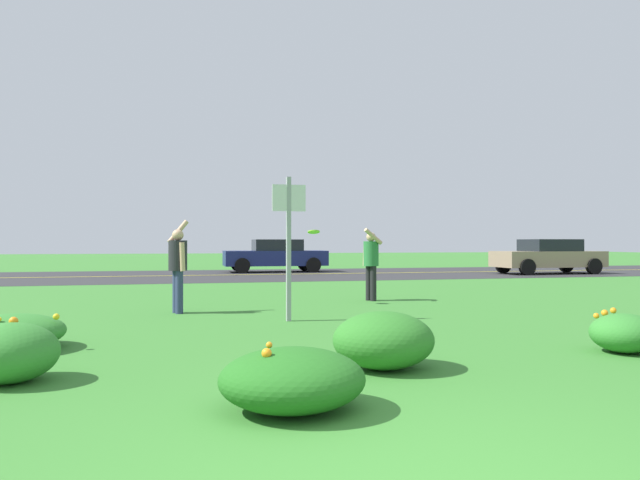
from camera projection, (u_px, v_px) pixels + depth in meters
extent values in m
plane|color=#387A2D|center=(233.00, 301.00, 13.04)|extent=(120.00, 120.00, 0.00)
cube|color=#2D2D30|center=(209.00, 275.00, 23.32)|extent=(120.00, 9.23, 0.01)
cube|color=yellow|center=(209.00, 275.00, 23.32)|extent=(120.00, 0.16, 0.00)
ellipsoid|color=#337F2D|center=(625.00, 333.00, 6.91)|extent=(0.79, 0.78, 0.46)
sphere|color=orange|center=(605.00, 313.00, 7.25)|extent=(0.08, 0.08, 0.08)
sphere|color=orange|center=(613.00, 310.00, 7.05)|extent=(0.07, 0.07, 0.07)
sphere|color=orange|center=(638.00, 328.00, 6.85)|extent=(0.09, 0.09, 0.09)
sphere|color=orange|center=(596.00, 316.00, 7.09)|extent=(0.07, 0.07, 0.07)
ellipsoid|color=#2D7526|center=(383.00, 340.00, 6.02)|extent=(1.06, 0.99, 0.59)
sphere|color=orange|center=(363.00, 330.00, 6.47)|extent=(0.07, 0.07, 0.07)
sphere|color=orange|center=(377.00, 334.00, 5.76)|extent=(0.07, 0.07, 0.07)
sphere|color=orange|center=(406.00, 333.00, 6.12)|extent=(0.07, 0.07, 0.07)
ellipsoid|color=#337F2D|center=(10.00, 353.00, 5.42)|extent=(0.88, 0.85, 0.56)
sphere|color=orange|center=(14.00, 321.00, 5.54)|extent=(0.08, 0.08, 0.08)
sphere|color=orange|center=(20.00, 341.00, 5.67)|extent=(0.07, 0.07, 0.07)
ellipsoid|color=#23661E|center=(292.00, 379.00, 4.52)|extent=(1.15, 1.06, 0.48)
sphere|color=orange|center=(267.00, 353.00, 4.35)|extent=(0.08, 0.08, 0.08)
sphere|color=orange|center=(269.00, 345.00, 4.76)|extent=(0.05, 0.05, 0.05)
sphere|color=orange|center=(315.00, 376.00, 4.41)|extent=(0.05, 0.05, 0.05)
ellipsoid|color=#337F2D|center=(10.00, 332.00, 7.07)|extent=(1.26, 1.32, 0.43)
sphere|color=yellow|center=(24.00, 328.00, 6.95)|extent=(0.06, 0.06, 0.06)
sphere|color=yellow|center=(12.00, 319.00, 7.32)|extent=(0.08, 0.08, 0.08)
sphere|color=yellow|center=(56.00, 317.00, 7.06)|extent=(0.08, 0.08, 0.08)
cube|color=#93969B|center=(289.00, 249.00, 9.71)|extent=(0.07, 0.10, 2.40)
cube|color=silver|center=(289.00, 198.00, 9.68)|extent=(0.56, 0.03, 0.44)
cylinder|color=#232328|center=(178.00, 255.00, 10.78)|extent=(0.34, 0.34, 0.56)
sphere|color=tan|center=(178.00, 235.00, 10.79)|extent=(0.21, 0.21, 0.21)
cylinder|color=navy|center=(176.00, 292.00, 10.85)|extent=(0.14, 0.14, 0.79)
cylinder|color=navy|center=(179.00, 292.00, 10.71)|extent=(0.14, 0.14, 0.79)
cylinder|color=tan|center=(178.00, 232.00, 10.99)|extent=(0.41, 0.21, 0.46)
cylinder|color=tan|center=(182.00, 257.00, 10.63)|extent=(0.13, 0.12, 0.53)
cylinder|color=#287038|center=(371.00, 254.00, 13.12)|extent=(0.34, 0.34, 0.55)
sphere|color=tan|center=(371.00, 237.00, 13.13)|extent=(0.21, 0.21, 0.21)
cylinder|color=black|center=(373.00, 284.00, 13.05)|extent=(0.14, 0.14, 0.78)
cylinder|color=black|center=(369.00, 283.00, 13.19)|extent=(0.14, 0.14, 0.78)
cylinder|color=tan|center=(373.00, 236.00, 12.91)|extent=(0.48, 0.23, 0.37)
cylinder|color=tan|center=(365.00, 254.00, 13.28)|extent=(0.13, 0.12, 0.52)
cylinder|color=#8CD133|center=(314.00, 232.00, 12.28)|extent=(0.26, 0.25, 0.08)
torus|color=#8CD133|center=(314.00, 232.00, 12.28)|extent=(0.26, 0.25, 0.09)
cube|color=#937F60|center=(548.00, 259.00, 24.59)|extent=(4.50, 1.82, 0.66)
cube|color=black|center=(550.00, 245.00, 24.62)|extent=(2.10, 1.64, 0.52)
cylinder|color=black|center=(527.00, 267.00, 23.36)|extent=(0.66, 0.22, 0.66)
cylinder|color=black|center=(503.00, 265.00, 25.09)|extent=(0.66, 0.22, 0.66)
cylinder|color=black|center=(594.00, 266.00, 24.09)|extent=(0.66, 0.22, 0.66)
cylinder|color=black|center=(566.00, 265.00, 25.82)|extent=(0.66, 0.22, 0.66)
cube|color=navy|center=(275.00, 258.00, 26.05)|extent=(4.50, 1.82, 0.66)
cube|color=black|center=(277.00, 245.00, 26.07)|extent=(2.10, 1.64, 0.52)
cylinder|color=black|center=(242.00, 266.00, 24.81)|extent=(0.66, 0.22, 0.66)
cylinder|color=black|center=(238.00, 264.00, 26.54)|extent=(0.66, 0.22, 0.66)
cylinder|color=black|center=(313.00, 265.00, 25.54)|extent=(0.66, 0.22, 0.66)
cylinder|color=black|center=(305.00, 264.00, 27.27)|extent=(0.66, 0.22, 0.66)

